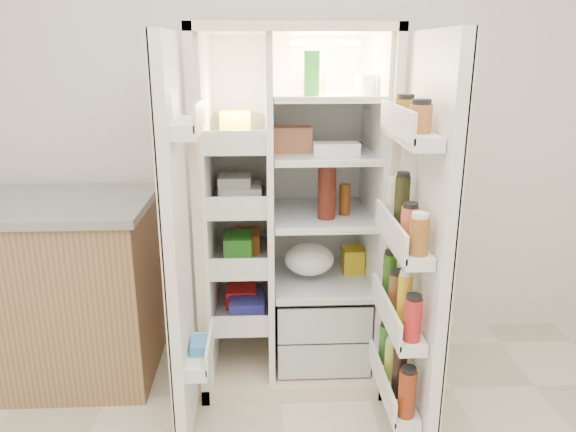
{
  "coord_description": "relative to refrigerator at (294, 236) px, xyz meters",
  "views": [
    {
      "loc": [
        -0.08,
        -1.07,
        1.69
      ],
      "look_at": [
        0.03,
        1.25,
        0.98
      ],
      "focal_mm": 34.0,
      "sensor_mm": 36.0,
      "label": 1
    }
  ],
  "objects": [
    {
      "name": "refrigerator",
      "position": [
        0.0,
        0.0,
        0.0
      ],
      "size": [
        0.92,
        0.7,
        1.8
      ],
      "color": "beige",
      "rests_on": "floor"
    },
    {
      "name": "freezer_door",
      "position": [
        -0.52,
        -0.6,
        0.15
      ],
      "size": [
        0.15,
        0.4,
        1.72
      ],
      "color": "white",
      "rests_on": "floor"
    },
    {
      "name": "fridge_door",
      "position": [
        0.46,
        -0.69,
        0.13
      ],
      "size": [
        0.17,
        0.58,
        1.72
      ],
      "color": "white",
      "rests_on": "floor"
    },
    {
      "name": "wall_back",
      "position": [
        -0.08,
        0.35,
        0.61
      ],
      "size": [
        4.0,
        0.02,
        2.7
      ],
      "primitive_type": "cube",
      "color": "silver",
      "rests_on": "floor"
    },
    {
      "name": "kitchen_counter",
      "position": [
        -1.4,
        -0.05,
        -0.26
      ],
      "size": [
        1.33,
        0.71,
        0.97
      ],
      "color": "#94734A",
      "rests_on": "floor"
    }
  ]
}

